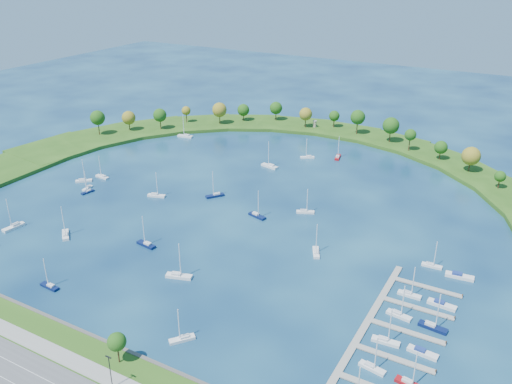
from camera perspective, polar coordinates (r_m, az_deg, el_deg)
The scene contains 35 objects.
ground at distance 242.88m, azimuth -1.61°, elevation -1.05°, with size 700.00×700.00×0.00m, color #071C42.
south_shoreline at distance 166.18m, azimuth -24.80°, elevation -16.63°, with size 420.00×43.10×11.60m.
breakwater at distance 303.53m, azimuth -4.44°, elevation 4.39°, with size 286.74×247.64×2.00m.
breakwater_trees at distance 319.64m, azimuth 3.71°, elevation 7.29°, with size 240.95×91.40×15.01m.
harbor_tower at distance 342.96m, azimuth 6.26°, elevation 7.22°, with size 2.60×2.60×4.19m.
dock_system at distance 166.28m, azimuth 13.63°, elevation -15.01°, with size 24.28×82.00×1.60m.
moored_boat_0 at distance 190.16m, azimuth -8.23°, elevation -8.75°, with size 9.58×5.24×13.57m.
moored_boat_1 at distance 226.78m, azimuth -19.62°, elevation -4.25°, with size 8.12×7.60×12.79m.
moored_boat_2 at distance 263.56m, azimuth -17.48°, elevation 0.08°, with size 3.07×6.65×9.43m.
moored_boat_3 at distance 251.67m, azimuth -10.57°, elevation -0.31°, with size 8.59×4.75×12.17m.
moored_boat_4 at distance 268.07m, azimuth -17.49°, elevation 0.49°, with size 2.66×6.46×9.22m.
moored_boat_5 at distance 295.46m, azimuth 5.49°, elevation 3.76°, with size 7.68×5.84×11.30m.
moored_boat_6 at distance 240.98m, azimuth -24.36°, elevation -3.34°, with size 3.62×9.45×13.54m.
moored_boat_7 at distance 276.90m, azimuth -17.88°, elevation 1.22°, with size 7.36×6.97×11.65m.
moored_boat_8 at distance 228.66m, azimuth 0.11°, elevation -2.47°, with size 8.88×4.58×12.57m.
moored_boat_9 at distance 233.09m, azimuth 5.26°, elevation -2.04°, with size 7.96×5.23×11.41m.
moored_boat_10 at distance 331.25m, azimuth -7.53°, elevation 5.96°, with size 9.84×4.08×14.03m.
moored_boat_11 at distance 278.91m, azimuth -16.04°, elevation 1.62°, with size 8.06×2.97×11.59m.
moored_boat_12 at distance 211.28m, azimuth -11.60°, elevation -5.42°, with size 8.79×3.57×12.55m.
moored_boat_13 at distance 281.37m, azimuth 1.48°, elevation 2.82°, with size 10.01×4.65×14.19m.
moored_boat_14 at distance 195.95m, azimuth -21.11°, elevation -9.26°, with size 7.64×2.52×11.07m.
moored_boat_15 at distance 248.10m, azimuth -4.38°, elevation -0.31°, with size 7.10×8.38×12.71m.
moored_boat_16 at distance 203.18m, azimuth 6.41°, elevation -6.33°, with size 5.71×8.35×12.03m.
moored_boat_18 at distance 163.04m, azimuth -7.86°, elevation -15.14°, with size 6.41×7.31×11.21m.
moored_boat_19 at distance 297.55m, azimuth 8.69°, elevation 3.74°, with size 4.11×8.71×12.35m.
docked_boat_2 at distance 155.88m, azimuth 12.25°, elevation -17.72°, with size 7.79×3.35×11.08m.
docked_boat_3 at distance 153.62m, azimuth 16.05°, elevation -18.95°, with size 8.12×3.27×11.61m.
docked_boat_4 at distance 165.13m, azimuth 13.62°, elevation -15.09°, with size 8.27×2.88×11.94m.
docked_boat_5 at distance 164.18m, azimuth 17.27°, elevation -15.97°, with size 8.78×3.16×1.76m.
docked_boat_6 at distance 176.11m, azimuth 14.97°, elevation -12.45°, with size 8.13×3.33×11.61m.
docked_boat_7 at distance 174.05m, azimuth 18.29°, elevation -13.40°, with size 8.84×3.28×12.70m.
docked_boat_8 at distance 186.18m, azimuth 16.00°, elevation -10.37°, with size 7.69×2.20×11.28m.
docked_boat_9 at distance 184.64m, azimuth 19.14°, elevation -11.23°, with size 9.24×3.26×1.85m.
docked_boat_10 at distance 204.14m, azimuth 18.20°, elevation -7.37°, with size 7.26×2.37×10.54m.
docked_boat_11 at distance 201.15m, azimuth 20.81°, elevation -8.34°, with size 9.76×3.58×1.95m.
Camera 1 is at (113.13, -188.24, 103.72)m, focal length 37.60 mm.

